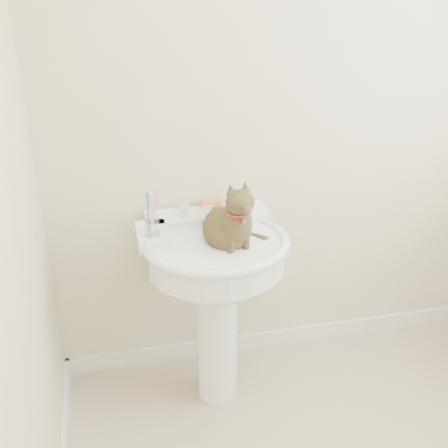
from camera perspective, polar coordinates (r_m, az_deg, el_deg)
wall_back at (r=2.51m, az=6.87°, el=11.07°), size 2.20×0.00×2.50m
baseboard_back at (r=3.05m, az=5.69°, el=-11.36°), size 2.20×0.02×0.09m
pedestal_sink at (r=2.38m, az=-0.84°, el=-4.81°), size 0.62×0.61×0.86m
faucet at (r=2.40m, az=-1.55°, el=1.69°), size 0.28×0.12×0.14m
soap_bar at (r=2.50m, az=-1.23°, el=2.02°), size 0.10×0.07×0.03m
toothbrush_cup at (r=2.26m, az=-7.34°, el=-0.00°), size 0.07×0.07×0.18m
cat at (r=2.26m, az=0.61°, el=-0.10°), size 0.22×0.28×0.40m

